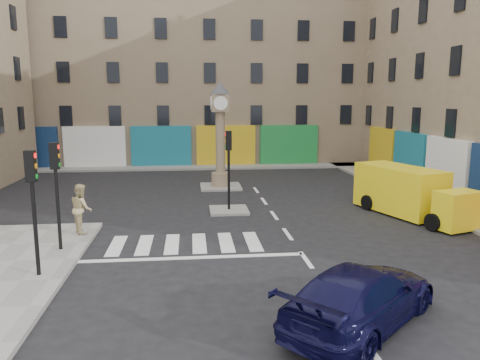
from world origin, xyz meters
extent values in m
plane|color=black|center=(0.00, 0.00, 0.00)|extent=(120.00, 120.00, 0.00)
cube|color=gray|center=(8.70, 10.00, 0.07)|extent=(2.60, 30.00, 0.15)
cube|color=gray|center=(-4.00, 22.20, 0.07)|extent=(32.00, 2.40, 0.15)
cube|color=gray|center=(-2.00, 8.00, 0.06)|extent=(1.80, 1.80, 0.12)
cube|color=gray|center=(-2.00, 14.00, 0.06)|extent=(2.40, 2.40, 0.12)
cube|color=#7F6B54|center=(-4.00, 28.00, 8.50)|extent=(32.00, 10.00, 17.00)
cylinder|color=black|center=(-8.30, 0.20, 1.55)|extent=(0.12, 0.12, 2.80)
cube|color=black|center=(-8.30, 0.20, 3.40)|extent=(0.28, 0.22, 0.90)
cylinder|color=black|center=(-8.30, 2.60, 1.55)|extent=(0.12, 0.12, 2.80)
cube|color=black|center=(-8.30, 2.60, 3.40)|extent=(0.28, 0.22, 0.90)
cylinder|color=black|center=(-2.00, 8.00, 1.52)|extent=(0.12, 0.12, 2.80)
cube|color=black|center=(-2.00, 8.00, 3.37)|extent=(0.28, 0.22, 0.90)
cylinder|color=#927C60|center=(-2.00, 14.00, 0.52)|extent=(1.10, 1.10, 0.80)
cylinder|color=#927C60|center=(-2.00, 14.00, 2.72)|extent=(0.56, 0.56, 3.60)
cube|color=#927C60|center=(-2.00, 14.00, 5.02)|extent=(1.00, 1.00, 1.00)
cylinder|color=white|center=(-2.00, 13.48, 5.02)|extent=(0.80, 0.06, 0.80)
cone|color=#333338|center=(-2.00, 14.00, 5.87)|extent=(1.20, 1.20, 0.70)
imported|color=black|center=(0.18, -3.53, 0.72)|extent=(5.05, 4.87, 1.45)
cube|color=yellow|center=(5.86, 6.88, 1.14)|extent=(3.10, 4.72, 2.09)
cube|color=yellow|center=(6.89, 3.77, 0.86)|extent=(1.98, 1.58, 1.55)
cube|color=black|center=(6.90, 3.73, 1.23)|extent=(1.72, 1.26, 0.64)
cylinder|color=black|center=(5.91, 3.83, 0.36)|extent=(0.44, 0.76, 0.73)
cylinder|color=black|center=(7.64, 4.40, 0.36)|extent=(0.44, 0.76, 0.73)
cylinder|color=black|center=(4.66, 7.63, 0.36)|extent=(0.44, 0.76, 0.73)
cylinder|color=black|center=(6.38, 8.20, 0.36)|extent=(0.44, 0.76, 0.73)
imported|color=tan|center=(-8.00, 4.62, 1.11)|extent=(1.04, 1.15, 1.92)
camera|label=1|loc=(-3.75, -13.52, 5.31)|focal=35.00mm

